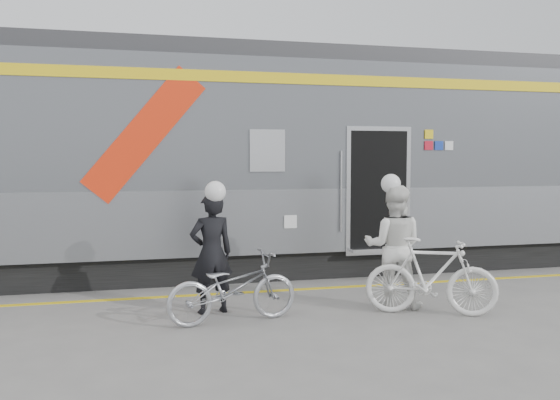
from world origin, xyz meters
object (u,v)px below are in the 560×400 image
object	(u,v)px
woman	(394,246)
bicycle_right	(431,276)
bicycle_left	(233,288)
man	(211,253)

from	to	relation	value
woman	bicycle_right	size ratio (longest dim) A/B	0.99
bicycle_left	bicycle_right	distance (m)	2.68
woman	bicycle_left	bearing A→B (deg)	31.33
man	bicycle_right	size ratio (longest dim) A/B	0.94
man	bicycle_left	world-z (taller)	man
bicycle_left	bicycle_right	bearing A→B (deg)	-105.31
bicycle_left	woman	world-z (taller)	woman
woman	bicycle_right	world-z (taller)	woman
man	woman	bearing A→B (deg)	164.45
man	bicycle_left	bearing A→B (deg)	100.82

